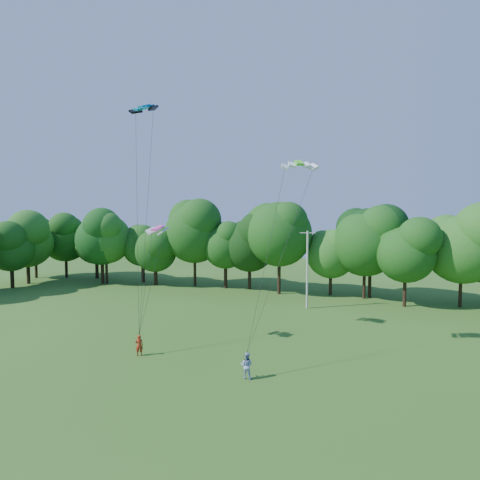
% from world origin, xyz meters
% --- Properties ---
extents(ground, '(160.00, 160.00, 0.00)m').
position_xyz_m(ground, '(0.00, 0.00, 0.00)').
color(ground, '#315C19').
rests_on(ground, ground).
extents(utility_pole, '(1.74, 0.38, 8.75)m').
position_xyz_m(utility_pole, '(1.43, 29.05, 4.48)').
color(utility_pole, '#B7B6AE').
rests_on(utility_pole, ground).
extents(kite_flyer_left, '(0.68, 0.61, 1.56)m').
position_xyz_m(kite_flyer_left, '(-7.37, 10.19, 0.78)').
color(kite_flyer_left, '#A62D15').
rests_on(kite_flyer_left, ground).
extents(kite_flyer_right, '(0.83, 0.65, 1.67)m').
position_xyz_m(kite_flyer_right, '(1.44, 9.39, 0.84)').
color(kite_flyer_right, '#9FB0DD').
rests_on(kite_flyer_right, ground).
extents(kite_teal, '(2.51, 1.35, 0.54)m').
position_xyz_m(kite_teal, '(-9.11, 13.73, 19.35)').
color(kite_teal, '#0580AB').
rests_on(kite_teal, ground).
extents(kite_green, '(2.85, 2.07, 0.58)m').
position_xyz_m(kite_green, '(3.44, 15.07, 14.29)').
color(kite_green, '#53E722').
rests_on(kite_green, ground).
extents(kite_pink, '(2.04, 1.29, 0.45)m').
position_xyz_m(kite_pink, '(-7.35, 12.76, 9.41)').
color(kite_pink, '#EB41A8').
rests_on(kite_pink, ground).
extents(tree_back_west, '(8.45, 8.45, 12.29)m').
position_xyz_m(tree_back_west, '(-31.06, 33.19, 7.67)').
color(tree_back_west, black).
rests_on(tree_back_west, ground).
extents(tree_back_center, '(8.93, 8.93, 12.99)m').
position_xyz_m(tree_back_center, '(7.79, 37.58, 8.11)').
color(tree_back_center, black).
rests_on(tree_back_center, ground).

